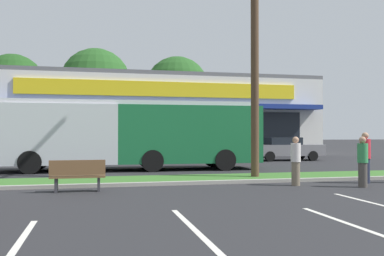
# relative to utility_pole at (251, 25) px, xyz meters

# --- Properties ---
(grass_median) EXTENTS (56.00, 2.20, 0.12)m
(grass_median) POSITION_rel_utility_pole_xyz_m (-1.98, 0.20, -5.78)
(grass_median) COLOR #386B28
(grass_median) RESTS_ON ground_plane
(curb_lip) EXTENTS (56.00, 0.24, 0.12)m
(curb_lip) POSITION_rel_utility_pole_xyz_m (-1.98, -1.02, -5.78)
(curb_lip) COLOR #99968C
(curb_lip) RESTS_ON ground_plane
(parking_stripe_0) EXTENTS (0.12, 4.80, 0.01)m
(parking_stripe_0) POSITION_rel_utility_pole_xyz_m (-6.90, -8.61, -5.83)
(parking_stripe_0) COLOR silver
(parking_stripe_0) RESTS_ON ground_plane
(parking_stripe_1) EXTENTS (0.12, 4.80, 0.01)m
(parking_stripe_1) POSITION_rel_utility_pole_xyz_m (-4.01, -8.06, -5.83)
(parking_stripe_1) COLOR silver
(parking_stripe_1) RESTS_ON ground_plane
(parking_stripe_2) EXTENTS (0.12, 4.80, 0.01)m
(parking_stripe_2) POSITION_rel_utility_pole_xyz_m (-1.03, -8.49, -5.83)
(parking_stripe_2) COLOR silver
(parking_stripe_2) RESTS_ON ground_plane
(storefront_building) EXTENTS (26.23, 14.06, 6.47)m
(storefront_building) POSITION_rel_utility_pole_xyz_m (-0.72, 22.56, -2.60)
(storefront_building) COLOR silver
(storefront_building) RESTS_ON ground_plane
(tree_left) EXTENTS (6.20, 6.20, 9.60)m
(tree_left) POSITION_rel_utility_pole_xyz_m (-13.60, 29.59, 0.65)
(tree_left) COLOR #473323
(tree_left) RESTS_ON ground_plane
(tree_mid_left) EXTENTS (7.21, 7.21, 10.54)m
(tree_mid_left) POSITION_rel_utility_pole_xyz_m (-5.63, 29.81, 1.09)
(tree_mid_left) COLOR #473323
(tree_mid_left) RESTS_ON ground_plane
(tree_mid) EXTENTS (7.05, 7.05, 10.29)m
(tree_mid) POSITION_rel_utility_pole_xyz_m (3.15, 31.10, 0.92)
(tree_mid) COLOR #473323
(tree_mid) RESTS_ON ground_plane
(utility_pole) EXTENTS (3.03, 2.40, 10.97)m
(utility_pole) POSITION_rel_utility_pole_xyz_m (0.00, 0.00, 0.00)
(utility_pole) COLOR #4C3826
(utility_pole) RESTS_ON ground_plane
(city_bus) EXTENTS (12.49, 2.95, 3.25)m
(city_bus) POSITION_rel_utility_pole_xyz_m (-4.09, 5.31, -4.07)
(city_bus) COLOR #196638
(city_bus) RESTS_ON ground_plane
(bus_stop_bench) EXTENTS (1.60, 0.45, 0.95)m
(bus_stop_bench) POSITION_rel_utility_pole_xyz_m (-6.23, -2.07, -5.33)
(bus_stop_bench) COLOR brown
(bus_stop_bench) RESTS_ON ground_plane
(car_0) EXTENTS (4.75, 1.90, 1.50)m
(car_0) POSITION_rel_utility_pole_xyz_m (6.34, 10.56, -5.06)
(car_0) COLOR slate
(car_0) RESTS_ON ground_plane
(car_2) EXTENTS (4.35, 1.99, 1.56)m
(car_2) POSITION_rel_utility_pole_xyz_m (-6.44, 11.50, -5.05)
(car_2) COLOR slate
(car_2) RESTS_ON ground_plane
(pedestrian_by_pole) EXTENTS (0.36, 0.36, 1.77)m
(pedestrian_by_pole) POSITION_rel_utility_pole_xyz_m (3.47, -1.94, -4.95)
(pedestrian_by_pole) COLOR #1E2338
(pedestrian_by_pole) RESTS_ON ground_plane
(pedestrian_mid) EXTENTS (0.33, 0.33, 1.63)m
(pedestrian_mid) POSITION_rel_utility_pole_xyz_m (2.66, -2.96, -5.02)
(pedestrian_mid) COLOR #47423D
(pedestrian_mid) RESTS_ON ground_plane
(pedestrian_far) EXTENTS (0.33, 0.33, 1.63)m
(pedestrian_far) POSITION_rel_utility_pole_xyz_m (0.77, -2.05, -5.02)
(pedestrian_far) COLOR #726651
(pedestrian_far) RESTS_ON ground_plane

